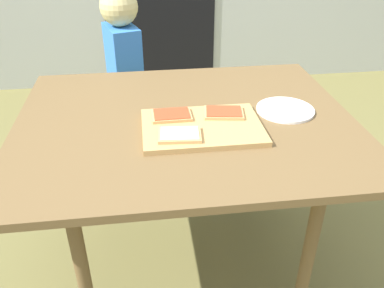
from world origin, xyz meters
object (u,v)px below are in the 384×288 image
(pizza_slice_far_right, at_px, (224,113))
(pizza_slice_near_left, at_px, (180,135))
(cutting_board, at_px, (202,127))
(plate_white_right, at_px, (285,110))
(dining_table, at_px, (186,135))
(child_left, at_px, (125,73))
(pizza_slice_far_left, at_px, (172,115))

(pizza_slice_far_right, relative_size, pizza_slice_near_left, 1.04)
(cutting_board, bearing_deg, plate_white_right, 17.07)
(plate_white_right, bearing_deg, pizza_slice_near_left, -157.55)
(dining_table, xyz_separation_m, cutting_board, (0.05, -0.09, 0.08))
(pizza_slice_far_right, relative_size, child_left, 0.14)
(cutting_board, xyz_separation_m, child_left, (-0.28, 0.87, -0.12))
(cutting_board, bearing_deg, dining_table, 117.56)
(dining_table, height_order, pizza_slice_far_left, pizza_slice_far_left)
(pizza_slice_far_left, distance_m, plate_white_right, 0.43)
(pizza_slice_far_left, relative_size, pizza_slice_near_left, 0.96)
(cutting_board, height_order, plate_white_right, cutting_board)
(dining_table, height_order, pizza_slice_near_left, pizza_slice_near_left)
(dining_table, relative_size, pizza_slice_near_left, 8.32)
(cutting_board, relative_size, pizza_slice_far_right, 2.70)
(cutting_board, xyz_separation_m, pizza_slice_far_left, (-0.10, 0.07, 0.02))
(pizza_slice_far_right, height_order, plate_white_right, pizza_slice_far_right)
(pizza_slice_far_left, height_order, child_left, child_left)
(pizza_slice_far_left, bearing_deg, child_left, 103.03)
(pizza_slice_far_right, xyz_separation_m, child_left, (-0.37, 0.80, -0.14))
(dining_table, relative_size, pizza_slice_far_right, 8.04)
(pizza_slice_far_right, distance_m, pizza_slice_near_left, 0.22)
(pizza_slice_near_left, bearing_deg, child_left, 101.94)
(dining_table, distance_m, pizza_slice_far_right, 0.16)
(dining_table, relative_size, cutting_board, 2.98)
(dining_table, distance_m, child_left, 0.82)
(pizza_slice_far_right, bearing_deg, plate_white_right, 7.82)
(child_left, bearing_deg, dining_table, -73.20)
(dining_table, relative_size, child_left, 1.15)
(cutting_board, xyz_separation_m, plate_white_right, (0.33, 0.10, -0.00))
(dining_table, height_order, child_left, child_left)
(cutting_board, distance_m, pizza_slice_far_left, 0.12)
(plate_white_right, height_order, child_left, child_left)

